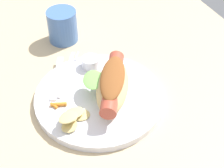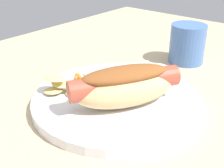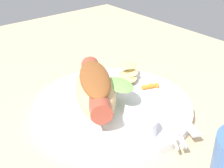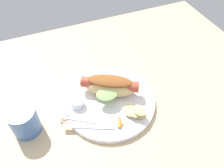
{
  "view_description": "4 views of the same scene",
  "coord_description": "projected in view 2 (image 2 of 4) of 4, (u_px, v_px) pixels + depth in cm",
  "views": [
    {
      "loc": [
        -49.17,
        17.91,
        52.88
      ],
      "look_at": [
        -3.78,
        -2.25,
        5.61
      ],
      "focal_mm": 53.86,
      "sensor_mm": 36.0,
      "label": 1
    },
    {
      "loc": [
        -35.06,
        -26.74,
        25.11
      ],
      "look_at": [
        -2.68,
        0.27,
        4.01
      ],
      "focal_mm": 47.46,
      "sensor_mm": 36.0,
      "label": 2
    },
    {
      "loc": [
        34.27,
        -29.62,
        30.74
      ],
      "look_at": [
        -3.31,
        1.1,
        4.37
      ],
      "focal_mm": 50.82,
      "sensor_mm": 36.0,
      "label": 3
    },
    {
      "loc": [
        13.27,
        39.38,
        55.44
      ],
      "look_at": [
        -3.61,
        -2.09,
        5.86
      ],
      "focal_mm": 36.21,
      "sensor_mm": 36.0,
      "label": 4
    }
  ],
  "objects": [
    {
      "name": "plate",
      "position": [
        119.0,
        101.0,
        0.49
      ],
      "size": [
        27.62,
        27.62,
        1.6
      ],
      "primitive_type": "cylinder",
      "color": "white",
      "rests_on": "ground_plane"
    },
    {
      "name": "ground_plane",
      "position": [
        123.0,
        105.0,
        0.51
      ],
      "size": [
        120.0,
        90.0,
        1.8
      ],
      "primitive_type": "cube",
      "color": "tan"
    },
    {
      "name": "hot_dog",
      "position": [
        125.0,
        85.0,
        0.45
      ],
      "size": [
        17.05,
        13.67,
        6.22
      ],
      "rotation": [
        0.0,
        0.0,
        5.76
      ],
      "color": "#DBB77A",
      "rests_on": "plate"
    },
    {
      "name": "chips_pile",
      "position": [
        64.0,
        86.0,
        0.49
      ],
      "size": [
        6.43,
        7.58,
        3.06
      ],
      "color": "#DBC479",
      "rests_on": "plate"
    },
    {
      "name": "sauce_ramekin",
      "position": [
        157.0,
        74.0,
        0.54
      ],
      "size": [
        4.12,
        4.12,
        2.45
      ],
      "primitive_type": "cylinder",
      "color": "white",
      "rests_on": "plate"
    },
    {
      "name": "knife",
      "position": [
        118.0,
        68.0,
        0.58
      ],
      "size": [
        13.65,
        7.14,
        0.36
      ],
      "primitive_type": "cube",
      "rotation": [
        0.0,
        0.0,
        5.86
      ],
      "color": "silver",
      "rests_on": "plate"
    },
    {
      "name": "fork",
      "position": [
        128.0,
        71.0,
        0.57
      ],
      "size": [
        13.77,
        9.41,
        0.4
      ],
      "rotation": [
        0.0,
        0.0,
        5.71
      ],
      "color": "silver",
      "rests_on": "plate"
    },
    {
      "name": "carrot_garnish",
      "position": [
        80.0,
        78.0,
        0.54
      ],
      "size": [
        2.04,
        3.39,
        0.83
      ],
      "color": "orange",
      "rests_on": "plate"
    },
    {
      "name": "drinking_cup",
      "position": [
        188.0,
        44.0,
        0.64
      ],
      "size": [
        7.6,
        7.6,
        8.42
      ],
      "primitive_type": "cylinder",
      "color": "#4770B2",
      "rests_on": "ground_plane"
    }
  ]
}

